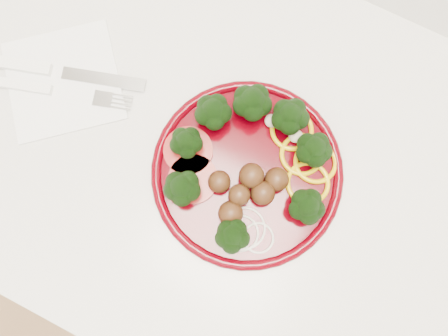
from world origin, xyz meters
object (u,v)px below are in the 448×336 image
at_px(fork, 39,88).
at_px(napkin, 64,81).
at_px(plate, 248,168).
at_px(knife, 47,70).

bearing_deg(fork, napkin, 33.31).
xyz_separation_m(plate, knife, (-0.32, 0.00, -0.01)).
bearing_deg(napkin, fork, -129.22).
bearing_deg(plate, knife, 179.92).
relative_size(knife, fork, 1.13).
bearing_deg(knife, plate, -17.54).
bearing_deg(fork, plate, -12.27).
relative_size(plate, napkin, 1.69).
distance_m(plate, knife, 0.32).
height_order(plate, knife, plate).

